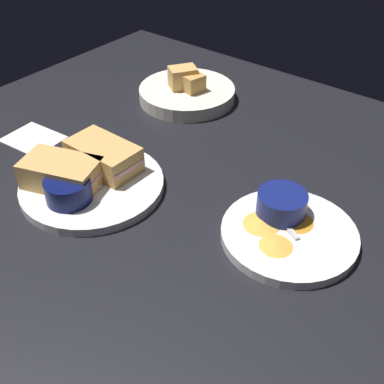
% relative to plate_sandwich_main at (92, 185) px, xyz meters
% --- Properties ---
extents(ground_plane, '(1.10, 1.10, 0.03)m').
position_rel_plate_sandwich_main_xyz_m(ground_plane, '(0.07, 0.09, -0.02)').
color(ground_plane, black).
extents(plate_sandwich_main, '(0.25, 0.25, 0.02)m').
position_rel_plate_sandwich_main_xyz_m(plate_sandwich_main, '(0.00, 0.00, 0.00)').
color(plate_sandwich_main, white).
rests_on(plate_sandwich_main, ground_plane).
extents(sandwich_half_near, '(0.13, 0.08, 0.05)m').
position_rel_plate_sandwich_main_xyz_m(sandwich_half_near, '(-0.01, 0.05, 0.03)').
color(sandwich_half_near, tan).
rests_on(sandwich_half_near, plate_sandwich_main).
extents(sandwich_half_far, '(0.15, 0.11, 0.05)m').
position_rel_plate_sandwich_main_xyz_m(sandwich_half_far, '(-0.03, -0.04, 0.03)').
color(sandwich_half_far, tan).
rests_on(sandwich_half_far, plate_sandwich_main).
extents(ramekin_dark_sauce, '(0.08, 0.08, 0.04)m').
position_rel_plate_sandwich_main_xyz_m(ramekin_dark_sauce, '(0.01, -0.06, 0.03)').
color(ramekin_dark_sauce, '#0C144C').
rests_on(ramekin_dark_sauce, plate_sandwich_main).
extents(spoon_by_dark_ramekin, '(0.04, 0.10, 0.01)m').
position_rel_plate_sandwich_main_xyz_m(spoon_by_dark_ramekin, '(0.02, 0.00, 0.01)').
color(spoon_by_dark_ramekin, silver).
rests_on(spoon_by_dark_ramekin, plate_sandwich_main).
extents(plate_chips_companion, '(0.21, 0.21, 0.02)m').
position_rel_plate_sandwich_main_xyz_m(plate_chips_companion, '(0.34, 0.10, 0.00)').
color(plate_chips_companion, white).
rests_on(plate_chips_companion, ground_plane).
extents(ramekin_light_gravy, '(0.08, 0.08, 0.04)m').
position_rel_plate_sandwich_main_xyz_m(ramekin_light_gravy, '(0.30, 0.13, 0.03)').
color(ramekin_light_gravy, navy).
rests_on(ramekin_light_gravy, plate_chips_companion).
extents(spoon_by_gravy_ramekin, '(0.09, 0.06, 0.01)m').
position_rel_plate_sandwich_main_xyz_m(spoon_by_gravy_ramekin, '(0.30, 0.13, 0.01)').
color(spoon_by_gravy_ramekin, silver).
rests_on(spoon_by_gravy_ramekin, plate_chips_companion).
extents(plantain_chip_scatter, '(0.12, 0.15, 0.01)m').
position_rel_plate_sandwich_main_xyz_m(plantain_chip_scatter, '(0.31, 0.10, 0.01)').
color(plantain_chip_scatter, orange).
rests_on(plantain_chip_scatter, plate_chips_companion).
extents(bread_basket_rear, '(0.22, 0.22, 0.08)m').
position_rel_plate_sandwich_main_xyz_m(bread_basket_rear, '(-0.08, 0.37, 0.01)').
color(bread_basket_rear, silver).
rests_on(bread_basket_rear, ground_plane).
extents(paper_napkin_folded, '(0.12, 0.10, 0.00)m').
position_rel_plate_sandwich_main_xyz_m(paper_napkin_folded, '(-0.22, 0.04, -0.01)').
color(paper_napkin_folded, white).
rests_on(paper_napkin_folded, ground_plane).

